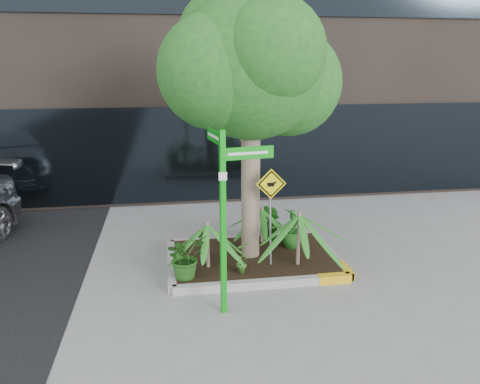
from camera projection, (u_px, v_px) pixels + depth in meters
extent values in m
plane|color=gray|center=(245.00, 269.00, 8.99)|extent=(80.00, 80.00, 0.00)
cube|color=#9E9E99|center=(244.00, 239.00, 10.33)|extent=(3.20, 0.15, 0.15)
cube|color=#9E9E99|center=(264.00, 284.00, 8.24)|extent=(3.20, 0.15, 0.15)
cube|color=#9E9E99|center=(171.00, 264.00, 9.05)|extent=(0.15, 2.20, 0.15)
cube|color=#9E9E99|center=(330.00, 254.00, 9.53)|extent=(0.15, 2.20, 0.15)
cube|color=yellow|center=(334.00, 279.00, 8.43)|extent=(0.60, 0.17, 0.15)
cube|color=black|center=(253.00, 257.00, 9.27)|extent=(3.05, 2.05, 0.06)
cylinder|color=gray|center=(251.00, 180.00, 8.90)|extent=(0.36, 0.36, 3.35)
cylinder|color=gray|center=(257.00, 115.00, 8.58)|extent=(0.63, 0.18, 1.09)
sphere|color=#19591F|center=(251.00, 65.00, 8.33)|extent=(2.68, 2.68, 2.68)
sphere|color=#19591F|center=(289.00, 83.00, 8.85)|extent=(2.01, 2.01, 2.01)
sphere|color=#19591F|center=(215.00, 72.00, 8.04)|extent=(2.01, 2.01, 2.01)
sphere|color=#19591F|center=(272.00, 51.00, 7.66)|extent=(1.79, 1.79, 1.79)
sphere|color=#19591F|center=(228.00, 40.00, 8.69)|extent=(1.90, 1.90, 1.90)
cylinder|color=gray|center=(299.00, 238.00, 8.74)|extent=(0.07, 0.07, 1.05)
cylinder|color=gray|center=(208.00, 244.00, 8.64)|extent=(0.07, 0.07, 0.90)
cylinder|color=gray|center=(262.00, 224.00, 9.88)|extent=(0.07, 0.07, 0.77)
imported|color=#225618|center=(185.00, 256.00, 8.23)|extent=(0.99, 0.99, 0.79)
imported|color=#236B20|center=(292.00, 227.00, 9.61)|extent=(0.52, 0.52, 0.83)
imported|color=#33671F|center=(242.00, 256.00, 8.44)|extent=(0.46, 0.46, 0.63)
imported|color=#256B1F|center=(271.00, 222.00, 9.97)|extent=(0.55, 0.55, 0.81)
cube|color=#0E9E15|center=(223.00, 226.00, 7.08)|extent=(0.10, 0.10, 2.92)
cube|color=#0E9E15|center=(248.00, 153.00, 6.91)|extent=(0.81, 0.16, 0.19)
cube|color=#0E9E15|center=(215.00, 136.00, 7.09)|extent=(0.16, 0.81, 0.19)
cube|color=white|center=(248.00, 153.00, 6.89)|extent=(0.62, 0.11, 0.04)
cube|color=white|center=(214.00, 136.00, 7.09)|extent=(0.11, 0.62, 0.04)
cube|color=white|center=(223.00, 176.00, 6.82)|extent=(0.12, 0.03, 0.13)
cylinder|color=slate|center=(270.00, 220.00, 8.73)|extent=(0.04, 0.26, 1.68)
cube|color=yellow|center=(271.00, 184.00, 8.52)|extent=(0.57, 0.03, 0.57)
cube|color=black|center=(271.00, 184.00, 8.51)|extent=(0.50, 0.01, 0.50)
cube|color=yellow|center=(271.00, 184.00, 8.50)|extent=(0.43, 0.01, 0.43)
cube|color=black|center=(271.00, 185.00, 8.50)|extent=(0.13, 0.00, 0.08)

